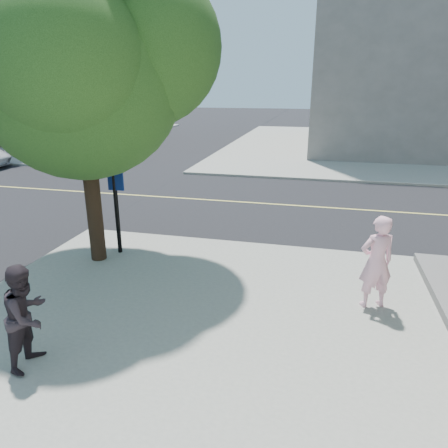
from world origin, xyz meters
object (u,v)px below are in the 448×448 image
(street_tree, at_px, (83,50))
(signal_pole, at_px, (41,128))
(pedestrian, at_px, (27,316))
(man_on_phone, at_px, (376,262))

(street_tree, xyz_separation_m, signal_pole, (-1.72, 0.51, -1.78))
(pedestrian, height_order, street_tree, street_tree)
(man_on_phone, bearing_deg, signal_pole, -32.25)
(pedestrian, xyz_separation_m, street_tree, (-1.01, 4.08, 4.14))
(man_on_phone, xyz_separation_m, street_tree, (-6.49, 0.88, 4.03))
(man_on_phone, bearing_deg, pedestrian, 7.62)
(signal_pole, bearing_deg, man_on_phone, -7.64)
(man_on_phone, xyz_separation_m, pedestrian, (-5.48, -3.19, -0.10))
(pedestrian, distance_m, street_tree, 5.89)
(man_on_phone, relative_size, signal_pole, 0.49)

